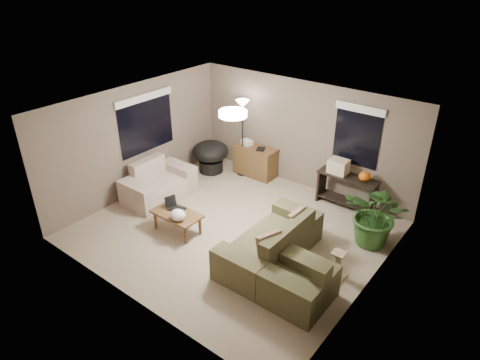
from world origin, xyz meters
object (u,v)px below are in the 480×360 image
Objects in this scene: coffee_table at (177,216)px; papasan_chair at (211,154)px; console_table at (347,189)px; cat_scratching_post at (337,266)px; armchair at (300,285)px; main_sofa at (272,245)px; floor_lamp at (243,113)px; loveseat at (158,185)px; desk at (255,161)px; houseplant at (376,222)px.

papasan_chair is (-1.24, 2.41, 0.11)m from coffee_table.
console_table reaches higher than cat_scratching_post.
papasan_chair is 2.07× the size of cat_scratching_post.
cat_scratching_post is at bearing 76.72° from armchair.
main_sofa is 3.66m from floor_lamp.
coffee_table is (1.31, -0.70, 0.06)m from loveseat.
main_sofa is 2.00× the size of desk.
loveseat is at bearing -110.91° from floor_lamp.
houseplant reaches higher than loveseat.
console_table is at bearing 2.72° from floor_lamp.
desk is (-0.25, 2.93, 0.02)m from coffee_table.
coffee_table is 3.80m from houseplant.
cat_scratching_post is (3.11, 0.71, -0.14)m from coffee_table.
floor_lamp is (-2.49, 2.36, 1.30)m from main_sofa.
main_sofa is 1.72× the size of houseplant.
floor_lamp is 1.49× the size of houseplant.
floor_lamp reaches higher than main_sofa.
houseplant is at bearing -11.96° from floor_lamp.
papasan_chair is at bearing -171.83° from console_table.
houseplant reaches higher than armchair.
loveseat is 4.73m from houseplant.
floor_lamp is (-2.73, -0.13, 1.16)m from console_table.
console_table is (0.24, 2.48, 0.14)m from main_sofa.
desk is at bearing 94.80° from coffee_table.
armchair is (4.22, -0.88, 0.00)m from loveseat.
loveseat and armchair have the same top height.
armchair reaches higher than coffee_table.
armchair is 1.00× the size of coffee_table.
main_sofa is 2.01m from coffee_table.
cat_scratching_post is at bearing -33.45° from desk.
main_sofa is at bearing -95.53° from console_table.
coffee_table is 0.97× the size of papasan_chair.
console_table is 3.48m from papasan_chair.
main_sofa is at bearing 12.17° from coffee_table.
armchair is 0.92m from cat_scratching_post.
desk is at bearing 164.82° from houseplant.
loveseat is 4.43m from cat_scratching_post.
console_table is at bearing 112.37° from cat_scratching_post.
main_sofa is 1.18m from cat_scratching_post.
papasan_chair is at bearing 174.52° from houseplant.
coffee_table is at bearing -127.19° from console_table.
floor_lamp is (0.72, 0.37, 1.13)m from papasan_chair.
houseplant is at bearing 84.46° from cat_scratching_post.
floor_lamp is at bearing -151.61° from desk.
cat_scratching_post is (4.35, -1.70, -0.25)m from papasan_chair.
loveseat is (-3.28, 0.28, 0.00)m from main_sofa.
papasan_chair is 0.54× the size of floor_lamp.
loveseat is 1.60× the size of armchair.
loveseat is 1.55× the size of papasan_chair.
floor_lamp is at bearing 150.33° from cat_scratching_post.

